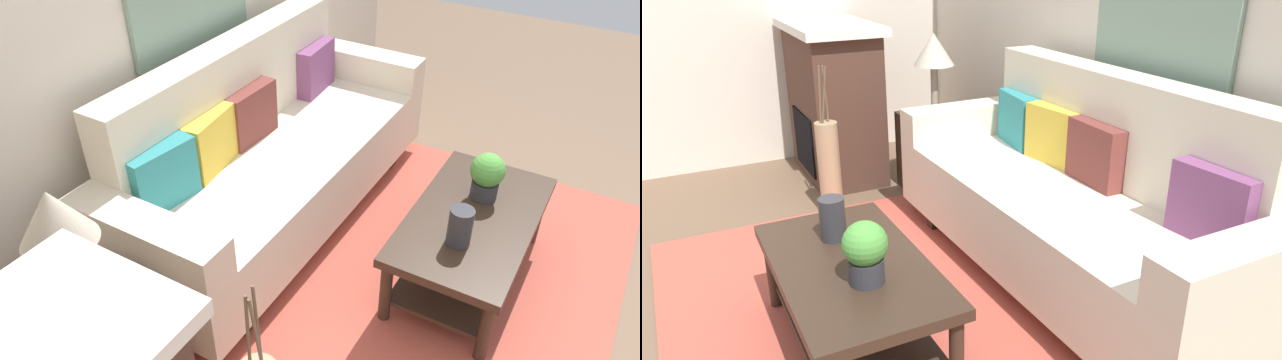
{
  "view_description": "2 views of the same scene",
  "coord_description": "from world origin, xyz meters",
  "views": [
    {
      "loc": [
        -2.3,
        -0.19,
        2.32
      ],
      "look_at": [
        -0.12,
        1.08,
        0.55
      ],
      "focal_mm": 33.27,
      "sensor_mm": 36.0,
      "label": 1
    },
    {
      "loc": [
        2.3,
        -0.28,
        1.67
      ],
      "look_at": [
        0.09,
        0.89,
        0.68
      ],
      "focal_mm": 33.08,
      "sensor_mm": 36.0,
      "label": 2
    }
  ],
  "objects": [
    {
      "name": "coffee_table",
      "position": [
        0.15,
        0.33,
        0.31
      ],
      "size": [
        1.1,
        0.6,
        0.43
      ],
      "color": "#332319",
      "rests_on": "ground_plane"
    },
    {
      "name": "tabletop_vase",
      "position": [
        -0.09,
        0.33,
        0.53
      ],
      "size": [
        0.12,
        0.12,
        0.2
      ],
      "primitive_type": "cylinder",
      "color": "#2D2D33",
      "rests_on": "coffee_table"
    },
    {
      "name": "wall_back",
      "position": [
        0.0,
        2.08,
        1.35
      ],
      "size": [
        5.09,
        0.1,
        2.7
      ],
      "primitive_type": "cube",
      "color": "beige",
      "rests_on": "ground_plane"
    },
    {
      "name": "throw_pillow_teal",
      "position": [
        -0.63,
        1.67,
        0.68
      ],
      "size": [
        0.37,
        0.17,
        0.32
      ],
      "primitive_type": "cube",
      "rotation": [
        0.0,
        0.0,
        -0.14
      ],
      "color": "teal",
      "rests_on": "couch"
    },
    {
      "name": "floor_vase_branch_a",
      "position": [
        -1.27,
        0.64,
        0.81
      ],
      "size": [
        0.04,
        0.05,
        0.36
      ],
      "primitive_type": "cylinder",
      "rotation": [
        -0.1,
        0.08,
        0.0
      ],
      "color": "brown",
      "rests_on": "floor_vase"
    },
    {
      "name": "throw_pillow_plum",
      "position": [
        0.83,
        1.67,
        0.68
      ],
      "size": [
        0.37,
        0.15,
        0.32
      ],
      "primitive_type": "cube",
      "rotation": [
        0.0,
        0.0,
        0.07
      ],
      "color": "#7A4270",
      "rests_on": "couch"
    },
    {
      "name": "fireplace",
      "position": [
        -2.0,
        0.9,
        0.59
      ],
      "size": [
        1.02,
        0.58,
        1.16
      ],
      "color": "#472D23",
      "rests_on": "ground_plane"
    },
    {
      "name": "floor_vase_branch_c",
      "position": [
        -1.3,
        0.62,
        0.81
      ],
      "size": [
        0.03,
        0.03,
        0.36
      ],
      "primitive_type": "cylinder",
      "rotation": [
        -0.06,
        -0.04,
        0.0
      ],
      "color": "brown",
      "rests_on": "floor_vase"
    },
    {
      "name": "area_rug",
      "position": [
        0.0,
        0.5,
        0.01
      ],
      "size": [
        2.65,
        1.93,
        0.01
      ],
      "primitive_type": "cube",
      "color": "#B24C3D",
      "rests_on": "ground_plane"
    },
    {
      "name": "table_lamp",
      "position": [
        -1.36,
        1.44,
        0.99
      ],
      "size": [
        0.28,
        0.28,
        0.57
      ],
      "color": "gray",
      "rests_on": "side_table"
    },
    {
      "name": "throw_pillow_maroon",
      "position": [
        0.1,
        1.67,
        0.68
      ],
      "size": [
        0.36,
        0.13,
        0.32
      ],
      "primitive_type": "cube",
      "rotation": [
        0.0,
        0.0,
        -0.04
      ],
      "color": "brown",
      "rests_on": "couch"
    },
    {
      "name": "couch",
      "position": [
        0.1,
        1.54,
        0.43
      ],
      "size": [
        2.32,
        0.84,
        1.08
      ],
      "color": "beige",
      "rests_on": "ground_plane"
    },
    {
      "name": "ground_plane",
      "position": [
        0.0,
        0.0,
        0.0
      ],
      "size": [
        9.09,
        9.09,
        0.0
      ],
      "primitive_type": "plane",
      "color": "brown"
    },
    {
      "name": "throw_pillow_mustard",
      "position": [
        -0.27,
        1.67,
        0.68
      ],
      "size": [
        0.37,
        0.17,
        0.32
      ],
      "primitive_type": "cube",
      "rotation": [
        0.0,
        0.0,
        0.13
      ],
      "color": "gold",
      "rests_on": "couch"
    },
    {
      "name": "floor_vase_branch_b",
      "position": [
        -1.3,
        0.66,
        0.81
      ],
      "size": [
        0.01,
        0.02,
        0.36
      ],
      "primitive_type": "cylinder",
      "rotation": [
        0.03,
        0.0,
        0.0
      ],
      "color": "brown",
      "rests_on": "floor_vase"
    },
    {
      "name": "potted_plant_tabletop",
      "position": [
        0.34,
        0.34,
        0.57
      ],
      "size": [
        0.18,
        0.18,
        0.26
      ],
      "color": "#2D2D33",
      "rests_on": "coffee_table"
    },
    {
      "name": "side_table",
      "position": [
        -1.36,
        1.44,
        0.28
      ],
      "size": [
        0.44,
        0.44,
        0.56
      ],
      "primitive_type": "cube",
      "color": "#332319",
      "rests_on": "ground_plane"
    },
    {
      "name": "floor_vase",
      "position": [
        -1.29,
        0.64,
        0.31
      ],
      "size": [
        0.14,
        0.14,
        0.63
      ],
      "primitive_type": "cylinder",
      "color": "tan",
      "rests_on": "ground_plane"
    }
  ]
}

